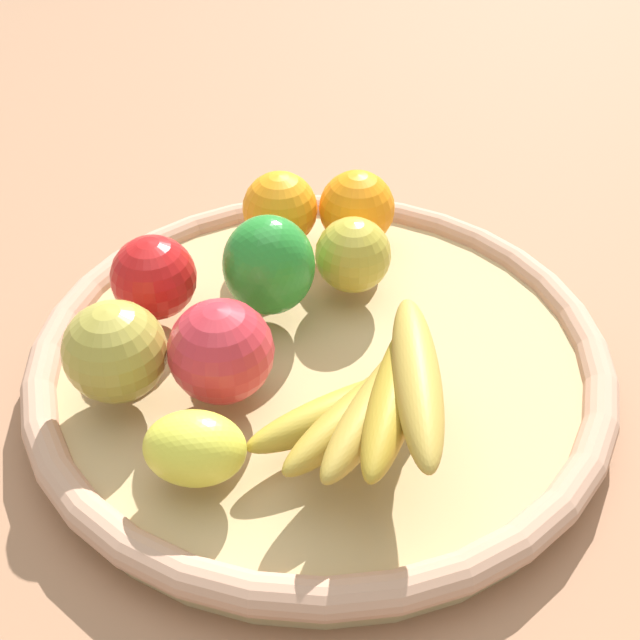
{
  "coord_description": "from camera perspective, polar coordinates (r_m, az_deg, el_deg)",
  "views": [
    {
      "loc": [
        0.1,
        0.47,
        0.46
      ],
      "look_at": [
        0.0,
        0.0,
        0.06
      ],
      "focal_mm": 43.98,
      "sensor_mm": 36.0,
      "label": 1
    }
  ],
  "objects": [
    {
      "name": "ground_plane",
      "position": [
        0.66,
        0.0,
        -4.05
      ],
      "size": [
        2.4,
        2.4,
        0.0
      ],
      "primitive_type": "plane",
      "color": "#9A6A4C",
      "rests_on": "ground"
    },
    {
      "name": "basket",
      "position": [
        0.65,
        0.0,
        -2.73
      ],
      "size": [
        0.47,
        0.47,
        0.04
      ],
      "color": "tan",
      "rests_on": "ground_plane"
    },
    {
      "name": "bell_pepper",
      "position": [
        0.64,
        -3.74,
        3.98
      ],
      "size": [
        0.09,
        0.08,
        0.09
      ],
      "primitive_type": "ellipsoid",
      "rotation": [
        0.0,
        0.0,
        6.11
      ],
      "color": "#27862E",
      "rests_on": "basket"
    },
    {
      "name": "apple_1",
      "position": [
        0.67,
        2.42,
        4.75
      ],
      "size": [
        0.09,
        0.09,
        0.07
      ],
      "primitive_type": "sphere",
      "rotation": [
        0.0,
        0.0,
        3.58
      ],
      "color": "gold",
      "rests_on": "basket"
    },
    {
      "name": "banana_bunch",
      "position": [
        0.53,
        4.4,
        -5.63
      ],
      "size": [
        0.16,
        0.16,
        0.08
      ],
      "color": "#B39730",
      "rests_on": "basket"
    },
    {
      "name": "apple_2",
      "position": [
        0.65,
        -12.0,
        3.04
      ],
      "size": [
        0.1,
        0.1,
        0.07
      ],
      "primitive_type": "sphere",
      "rotation": [
        0.0,
        0.0,
        5.51
      ],
      "color": "red",
      "rests_on": "basket"
    },
    {
      "name": "apple_3",
      "position": [
        0.57,
        -7.2,
        -2.27
      ],
      "size": [
        0.11,
        0.11,
        0.08
      ],
      "primitive_type": "sphere",
      "rotation": [
        0.0,
        0.0,
        0.66
      ],
      "color": "red",
      "rests_on": "basket"
    },
    {
      "name": "apple_0",
      "position": [
        0.59,
        -14.68,
        -2.22
      ],
      "size": [
        0.09,
        0.09,
        0.08
      ],
      "primitive_type": "sphere",
      "rotation": [
        0.0,
        0.0,
        6.11
      ],
      "color": "#A3943A",
      "rests_on": "basket"
    },
    {
      "name": "orange_0",
      "position": [
        0.73,
        -2.92,
        8.08
      ],
      "size": [
        0.1,
        0.1,
        0.07
      ],
      "primitive_type": "sphere",
      "rotation": [
        0.0,
        0.0,
        2.44
      ],
      "color": "orange",
      "rests_on": "basket"
    },
    {
      "name": "orange_1",
      "position": [
        0.73,
        2.69,
        8.12
      ],
      "size": [
        0.08,
        0.08,
        0.07
      ],
      "primitive_type": "sphere",
      "rotation": [
        0.0,
        0.0,
        2.94
      ],
      "color": "orange",
      "rests_on": "basket"
    },
    {
      "name": "lemon_0",
      "position": [
        0.52,
        -9.09,
        -9.2
      ],
      "size": [
        0.08,
        0.07,
        0.05
      ],
      "primitive_type": "ellipsoid",
      "rotation": [
        0.0,
        0.0,
        5.99
      ],
      "color": "yellow",
      "rests_on": "basket"
    }
  ]
}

